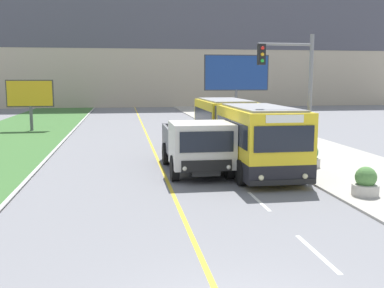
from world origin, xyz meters
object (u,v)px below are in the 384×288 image
at_px(city_bus, 240,132).
at_px(billboard_small, 30,95).
at_px(dump_truck, 198,147).
at_px(billboard_large, 236,74).
at_px(planter_round_near, 366,183).
at_px(planter_round_third, 273,142).
at_px(planter_round_second, 310,157).
at_px(traffic_light_mast, 295,88).

bearing_deg(city_bus, billboard_small, 129.72).
distance_m(city_bus, dump_truck, 3.65).
relative_size(dump_truck, billboard_large, 1.01).
bearing_deg(planter_round_near, planter_round_third, 89.01).
distance_m(dump_truck, billboard_large, 22.08).
distance_m(billboard_large, planter_round_second, 20.71).
xyz_separation_m(city_bus, dump_truck, (-2.53, -2.61, -0.29)).
height_order(city_bus, planter_round_near, city_bus).
bearing_deg(city_bus, planter_round_second, -38.76).
relative_size(planter_round_near, planter_round_third, 0.98).
relative_size(city_bus, dump_truck, 1.99).
relative_size(traffic_light_mast, planter_round_near, 5.75).
relative_size(billboard_small, planter_round_second, 3.72).
height_order(city_bus, dump_truck, city_bus).
bearing_deg(city_bus, traffic_light_mast, -74.74).
bearing_deg(billboard_large, dump_truck, -108.60).
xyz_separation_m(billboard_large, planter_round_third, (-1.70, -15.19, -3.93)).
xyz_separation_m(planter_round_near, planter_round_second, (0.15, 5.07, 0.03)).
xyz_separation_m(city_bus, traffic_light_mast, (1.12, -4.12, 2.21)).
height_order(traffic_light_mast, planter_round_near, traffic_light_mast).
bearing_deg(billboard_large, planter_round_near, -94.24).
relative_size(billboard_small, planter_round_near, 3.95).
distance_m(traffic_light_mast, billboard_large, 22.46).
xyz_separation_m(city_bus, billboard_small, (-12.77, 15.37, 1.32)).
distance_m(city_bus, billboard_large, 18.86).
height_order(city_bus, planter_round_third, city_bus).
relative_size(traffic_light_mast, billboard_small, 1.46).
bearing_deg(billboard_large, city_bus, -103.77).
bearing_deg(dump_truck, billboard_large, 71.40).
bearing_deg(billboard_small, dump_truck, -60.33).
bearing_deg(billboard_small, planter_round_near, -55.87).
distance_m(billboard_large, billboard_small, 17.50).
height_order(planter_round_second, planter_round_third, planter_round_second).
xyz_separation_m(city_bus, planter_round_third, (2.73, 2.89, -0.96)).
xyz_separation_m(planter_round_second, planter_round_third, (0.02, 5.07, -0.02)).
xyz_separation_m(billboard_large, billboard_small, (-17.21, -2.71, -1.66)).
relative_size(city_bus, billboard_large, 2.01).
xyz_separation_m(traffic_light_mast, billboard_small, (-13.90, 19.49, -0.90)).
bearing_deg(planter_round_second, planter_round_third, 89.75).
xyz_separation_m(billboard_small, planter_round_third, (15.50, -12.48, -2.28)).
bearing_deg(traffic_light_mast, city_bus, 105.26).
distance_m(dump_truck, billboard_small, 20.75).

